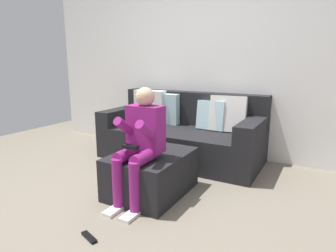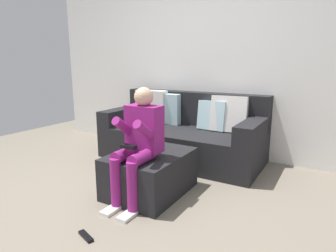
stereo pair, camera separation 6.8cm
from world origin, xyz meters
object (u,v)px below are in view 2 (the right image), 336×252
couch_sectional (184,134)px  remote_near_ottoman (86,236)px  ottoman (150,173)px  person_seated (138,140)px

couch_sectional → remote_near_ottoman: (0.22, -1.99, -0.32)m
couch_sectional → ottoman: size_ratio=2.49×
ottoman → remote_near_ottoman: size_ratio=4.89×
couch_sectional → person_seated: bearing=-80.5°
ottoman → remote_near_ottoman: (0.01, -0.87, -0.19)m
ottoman → person_seated: 0.43m
couch_sectional → ottoman: bearing=-79.5°
remote_near_ottoman → ottoman: bearing=109.9°
person_seated → remote_near_ottoman: 0.89m
ottoman → remote_near_ottoman: 0.89m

